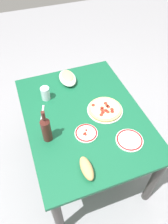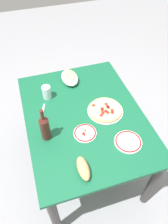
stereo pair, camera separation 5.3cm
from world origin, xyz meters
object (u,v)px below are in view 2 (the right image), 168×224
pepperoni_pizza (105,110)px  side_plate_far (85,133)px  water_glass (47,92)px  wine_bottle (45,127)px  side_plate_near (128,142)px  dining_table (84,124)px  baked_pasta_dish (70,77)px  bread_loaf (83,168)px

pepperoni_pizza → side_plate_far: pepperoni_pizza is taller
pepperoni_pizza → water_glass: (-0.31, -0.42, 0.04)m
wine_bottle → side_plate_near: wine_bottle is taller
dining_table → wine_bottle: bearing=-68.6°
pepperoni_pizza → side_plate_near: pepperoni_pizza is taller
pepperoni_pizza → wine_bottle: size_ratio=1.01×
pepperoni_pizza → baked_pasta_dish: bearing=-159.2°
wine_bottle → pepperoni_pizza: bearing=102.5°
dining_table → baked_pasta_dish: (-0.45, 0.00, 0.16)m
dining_table → pepperoni_pizza: (0.02, 0.18, 0.13)m
side_plate_near → side_plate_far: size_ratio=1.16×
side_plate_near → water_glass: bearing=-143.8°
dining_table → baked_pasta_dish: baked_pasta_dish is taller
pepperoni_pizza → water_glass: size_ratio=2.51×
pepperoni_pizza → wine_bottle: (0.11, -0.51, 0.10)m
side_plate_far → side_plate_near: bearing=58.7°
dining_table → pepperoni_pizza: 0.22m
pepperoni_pizza → wine_bottle: wine_bottle is taller
pepperoni_pizza → side_plate_near: bearing=8.0°
pepperoni_pizza → bread_loaf: 0.56m
wine_bottle → bread_loaf: wine_bottle is taller
side_plate_near → dining_table: bearing=-147.5°
pepperoni_pizza → side_plate_near: size_ratio=1.46×
bread_loaf → wine_bottle: bearing=-152.6°
wine_bottle → dining_table: bearing=111.4°
pepperoni_pizza → side_plate_far: (0.17, -0.23, -0.01)m
wine_bottle → side_plate_near: bearing=68.0°
pepperoni_pizza → baked_pasta_dish: 0.50m
wine_bottle → water_glass: bearing=168.4°
bread_loaf → baked_pasta_dish: bearing=170.4°
baked_pasta_dish → bread_loaf: (0.92, -0.16, -0.01)m
dining_table → side_plate_far: side_plate_far is taller
dining_table → water_glass: size_ratio=10.57×
baked_pasta_dish → side_plate_near: size_ratio=1.18×
baked_pasta_dish → wine_bottle: 0.67m
baked_pasta_dish → side_plate_near: (0.80, 0.22, -0.03)m
bread_loaf → pepperoni_pizza: bearing=143.8°
water_glass → side_plate_near: size_ratio=0.58×
pepperoni_pizza → bread_loaf: size_ratio=1.66×
baked_pasta_dish → dining_table: bearing=-0.2°
baked_pasta_dish → water_glass: bearing=-57.2°
baked_pasta_dish → water_glass: 0.29m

